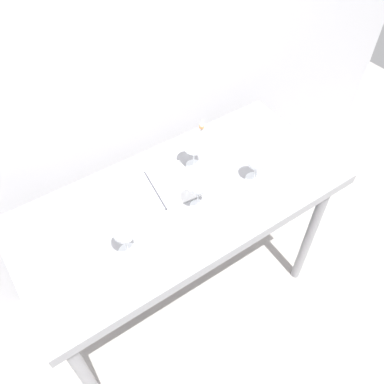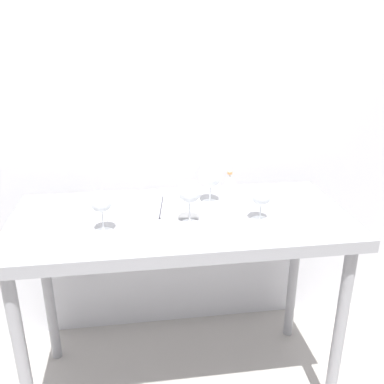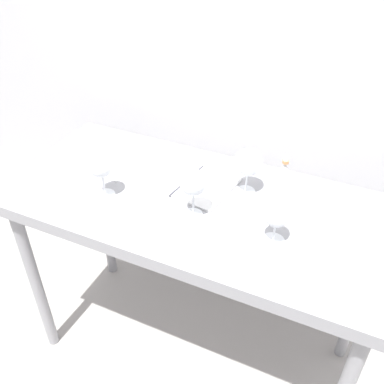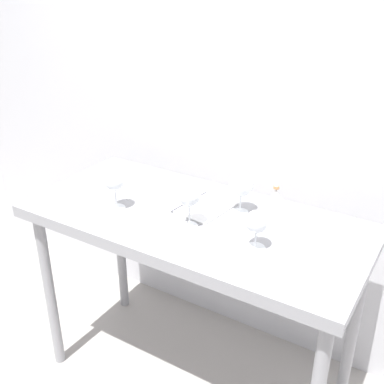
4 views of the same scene
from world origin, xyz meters
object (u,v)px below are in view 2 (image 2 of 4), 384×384
object	(u,v)px
wine_glass_near_center	(190,193)
decanter_funnel	(230,183)
wine_glass_near_left	(101,203)
open_notebook	(161,207)
tasting_sheet_lower	(271,200)
tasting_sheet_upper	(92,210)
wine_glass_near_right	(261,197)
wine_glass_far_right	(210,176)

from	to	relation	value
wine_glass_near_center	decanter_funnel	xyz separation A→B (m)	(0.23, 0.30, -0.08)
wine_glass_near_left	open_notebook	xyz separation A→B (m)	(0.24, 0.20, -0.12)
tasting_sheet_lower	wine_glass_near_center	bearing A→B (deg)	-177.29
tasting_sheet_upper	decanter_funnel	distance (m)	0.64
tasting_sheet_upper	decanter_funnel	bearing A→B (deg)	28.72
wine_glass_near_left	open_notebook	bearing A→B (deg)	40.63
decanter_funnel	open_notebook	bearing A→B (deg)	-158.38
wine_glass_near_right	tasting_sheet_lower	size ratio (longest dim) A/B	0.55
wine_glass_far_right	wine_glass_near_left	size ratio (longest dim) A/B	1.05
wine_glass_near_left	wine_glass_near_right	bearing A→B (deg)	1.83
wine_glass_near_center	tasting_sheet_upper	size ratio (longest dim) A/B	0.84
open_notebook	decanter_funnel	bearing A→B (deg)	29.41
wine_glass_near_right	tasting_sheet_lower	distance (m)	0.26
open_notebook	tasting_sheet_upper	distance (m)	0.30
wine_glass_near_right	wine_glass_near_center	bearing A→B (deg)	177.29
wine_glass_near_center	wine_glass_near_left	size ratio (longest dim) A/B	1.07
wine_glass_near_center	open_notebook	bearing A→B (deg)	120.96
wine_glass_near_center	wine_glass_near_right	size ratio (longest dim) A/B	1.20
tasting_sheet_upper	wine_glass_near_left	bearing A→B (deg)	-55.98
wine_glass_far_right	decanter_funnel	size ratio (longest dim) A/B	1.23
wine_glass_near_right	tasting_sheet_lower	xyz separation A→B (m)	(0.12, 0.21, -0.10)
wine_glass_far_right	wine_glass_near_left	xyz separation A→B (m)	(-0.46, -0.24, -0.00)
wine_glass_near_center	tasting_sheet_lower	xyz separation A→B (m)	(0.40, 0.19, -0.13)
wine_glass_far_right	open_notebook	xyz separation A→B (m)	(-0.22, -0.03, -0.12)
wine_glass_near_center	open_notebook	xyz separation A→B (m)	(-0.10, 0.17, -0.13)
wine_glass_near_left	wine_glass_near_right	world-z (taller)	wine_glass_near_left
wine_glass_near_center	wine_glass_far_right	xyz separation A→B (m)	(0.12, 0.20, -0.01)
wine_glass_near_center	tasting_sheet_lower	world-z (taller)	wine_glass_near_center
wine_glass_near_right	open_notebook	bearing A→B (deg)	154.80
open_notebook	decanter_funnel	distance (m)	0.36
wine_glass_far_right	wine_glass_near_right	bearing A→B (deg)	-52.23
wine_glass_near_center	tasting_sheet_lower	bearing A→B (deg)	25.57
wine_glass_near_center	wine_glass_near_left	bearing A→B (deg)	-174.34
wine_glass_near_left	tasting_sheet_lower	bearing A→B (deg)	16.99
wine_glass_far_right	decanter_funnel	distance (m)	0.17
wine_glass_near_left	wine_glass_near_center	bearing A→B (deg)	5.66
tasting_sheet_upper	decanter_funnel	size ratio (longest dim) A/B	1.49
open_notebook	tasting_sheet_lower	bearing A→B (deg)	10.49
decanter_funnel	wine_glass_far_right	bearing A→B (deg)	-138.59
wine_glass_far_right	open_notebook	world-z (taller)	wine_glass_far_right
wine_glass_near_right	open_notebook	world-z (taller)	wine_glass_near_right
wine_glass_near_center	wine_glass_near_right	xyz separation A→B (m)	(0.29, -0.01, -0.03)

